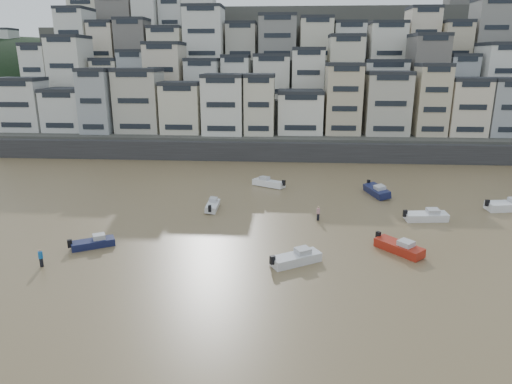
# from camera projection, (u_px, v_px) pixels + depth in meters

# --- Properties ---
(harbor_wall) EXTENTS (140.00, 3.00, 3.50)m
(harbor_wall) POSITION_uv_depth(u_px,v_px,m) (293.00, 151.00, 84.97)
(harbor_wall) COLOR #38383A
(harbor_wall) RESTS_ON ground
(hillside) EXTENTS (141.04, 66.00, 50.00)m
(hillside) POSITION_uv_depth(u_px,v_px,m) (311.00, 80.00, 119.62)
(hillside) COLOR #4C4C47
(hillside) RESTS_ON ground
(boat_b) EXTENTS (4.92, 5.32, 1.49)m
(boat_b) POSITION_uv_depth(u_px,v_px,m) (399.00, 245.00, 44.83)
(boat_b) COLOR #A22214
(boat_b) RESTS_ON ground
(boat_j) EXTENTS (4.73, 3.57, 1.25)m
(boat_j) POSITION_uv_depth(u_px,v_px,m) (93.00, 241.00, 46.06)
(boat_j) COLOR #151C44
(boat_j) RESTS_ON ground
(boat_d) EXTENTS (5.58, 2.40, 1.48)m
(boat_d) POSITION_uv_depth(u_px,v_px,m) (426.00, 215.00, 53.57)
(boat_d) COLOR white
(boat_d) RESTS_ON ground
(boat_g) EXTENTS (6.41, 3.00, 1.68)m
(boat_g) POSITION_uv_depth(u_px,v_px,m) (509.00, 204.00, 57.21)
(boat_g) COLOR white
(boat_g) RESTS_ON ground
(boat_f) EXTENTS (1.56, 4.66, 1.27)m
(boat_f) POSITION_uv_depth(u_px,v_px,m) (213.00, 204.00, 57.70)
(boat_f) COLOR silver
(boat_f) RESTS_ON ground
(boat_a) EXTENTS (5.45, 4.30, 1.45)m
(boat_a) POSITION_uv_depth(u_px,v_px,m) (296.00, 256.00, 42.33)
(boat_a) COLOR silver
(boat_a) RESTS_ON ground
(boat_i) EXTENTS (3.40, 6.22, 1.61)m
(boat_i) POSITION_uv_depth(u_px,v_px,m) (377.00, 190.00, 63.59)
(boat_i) COLOR #151B43
(boat_i) RESTS_ON ground
(boat_h) EXTENTS (5.60, 4.13, 1.47)m
(boat_h) POSITION_uv_depth(u_px,v_px,m) (269.00, 182.00, 67.99)
(boat_h) COLOR white
(boat_h) RESTS_ON ground
(person_blue) EXTENTS (0.44, 0.44, 1.74)m
(person_blue) POSITION_uv_depth(u_px,v_px,m) (41.00, 258.00, 41.70)
(person_blue) COLOR #165BA8
(person_blue) RESTS_ON ground
(person_pink) EXTENTS (0.44, 0.44, 1.74)m
(person_pink) POSITION_uv_depth(u_px,v_px,m) (318.00, 213.00, 53.70)
(person_pink) COLOR #C1888D
(person_pink) RESTS_ON ground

